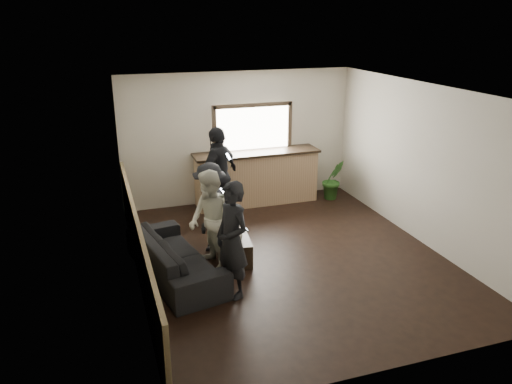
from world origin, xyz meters
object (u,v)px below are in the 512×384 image
object	(u,v)px
cup_b	(240,238)
person_b	(210,221)
cup_a	(227,228)
potted_plant	(333,180)
person_a	(232,240)
person_d	(219,176)
bar_counter	(256,174)
sofa	(175,256)
person_c	(210,207)
coffee_table	(233,247)

from	to	relation	value
cup_b	person_b	distance (m)	0.59
cup_a	potted_plant	bearing A→B (deg)	32.83
person_a	person_d	world-z (taller)	person_d
bar_counter	potted_plant	xyz separation A→B (m)	(1.69, -0.30, -0.20)
bar_counter	sofa	distance (m)	3.52
sofa	cup_b	world-z (taller)	sofa
person_b	person_c	size ratio (longest dim) A/B	1.05
potted_plant	person_c	distance (m)	3.56
coffee_table	potted_plant	size ratio (longest dim) A/B	1.04
cup_a	person_a	world-z (taller)	person_a
sofa	cup_a	distance (m)	1.12
sofa	person_b	distance (m)	0.77
person_c	sofa	bearing A→B (deg)	-20.54
sofa	person_b	world-z (taller)	person_b
potted_plant	person_a	bearing A→B (deg)	-134.91
bar_counter	coffee_table	distance (m)	2.75
person_b	person_c	xyz separation A→B (m)	(0.17, 0.72, -0.04)
cup_b	person_d	world-z (taller)	person_d
coffee_table	person_c	distance (m)	0.81
cup_a	bar_counter	bearing A→B (deg)	60.52
person_d	bar_counter	bearing A→B (deg)	175.50
sofa	potted_plant	distance (m)	4.60
person_d	person_a	bearing A→B (deg)	36.82
potted_plant	person_c	size ratio (longest dim) A/B	0.57
bar_counter	coffee_table	xyz separation A→B (m)	(-1.21, -2.44, -0.44)
cup_a	person_c	xyz separation A→B (m)	(-0.22, 0.27, 0.31)
person_c	coffee_table	bearing A→B (deg)	49.93
sofa	coffee_table	distance (m)	1.06
coffee_table	bar_counter	bearing A→B (deg)	63.55
bar_counter	cup_b	bearing A→B (deg)	-113.66
coffee_table	potted_plant	world-z (taller)	potted_plant
person_a	person_d	xyz separation A→B (m)	(0.50, 2.72, 0.09)
bar_counter	coffee_table	world-z (taller)	bar_counter
coffee_table	cup_b	size ratio (longest dim) A/B	8.63
bar_counter	person_b	xyz separation A→B (m)	(-1.63, -2.65, 0.17)
cup_b	person_c	world-z (taller)	person_c
coffee_table	cup_b	distance (m)	0.33
sofa	person_a	distance (m)	1.20
person_b	cup_b	bearing A→B (deg)	78.93
cup_a	person_b	distance (m)	0.69
cup_a	person_c	world-z (taller)	person_c
person_a	person_d	bearing A→B (deg)	150.63
coffee_table	potted_plant	distance (m)	3.61
bar_counter	person_a	bearing A→B (deg)	-113.35
cup_a	potted_plant	xyz separation A→B (m)	(2.93, 1.89, -0.02)
person_b	person_c	distance (m)	0.74
sofa	cup_a	xyz separation A→B (m)	(0.98, 0.51, 0.13)
sofa	person_c	xyz separation A→B (m)	(0.76, 0.79, 0.44)
potted_plant	person_a	size ratio (longest dim) A/B	0.51
person_d	cup_b	bearing A→B (deg)	43.12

